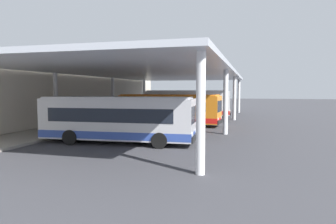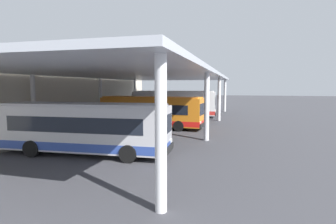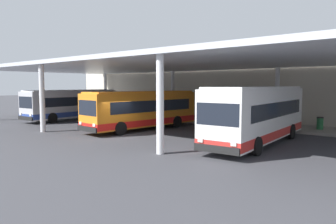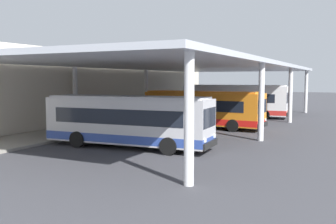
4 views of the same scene
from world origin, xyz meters
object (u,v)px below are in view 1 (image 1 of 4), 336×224
bus_nearest_bay (117,119)px  bench_waiting (129,111)px  bus_middle_bay (187,103)px  banner_sign (146,101)px  bus_second_bay (169,109)px  trash_bin (136,110)px

bus_nearest_bay → bench_waiting: size_ratio=5.92×
bus_nearest_bay → bus_middle_bay: size_ratio=0.93×
bench_waiting → banner_sign: (4.57, -0.88, 1.32)m
bus_nearest_bay → bus_middle_bay: bearing=-1.0°
bus_second_bay → banner_sign: banner_sign is taller
bus_middle_bay → bus_second_bay: bearing=-179.0°
trash_bin → banner_sign: banner_sign is taller
bus_second_bay → banner_sign: bearing=28.6°
bus_nearest_bay → bus_second_bay: (11.16, -0.56, 0.00)m
bus_second_bay → bench_waiting: size_ratio=5.93×
bus_nearest_bay → trash_bin: bus_nearest_bay is taller
bus_nearest_bay → bench_waiting: 21.44m
bus_nearest_bay → trash_bin: bearing=18.4°
bus_nearest_bay → bench_waiting: (20.01, 7.63, -0.99)m
bus_second_bay → bus_middle_bay: bearing=1.0°
bus_nearest_bay → bus_second_bay: 11.18m
bench_waiting → trash_bin: trash_bin is taller
bus_second_bay → trash_bin: (11.61, 8.15, -0.98)m
bus_second_bay → bench_waiting: bearing=42.8°
bench_waiting → banner_sign: banner_sign is taller
bus_middle_bay → bench_waiting: size_ratio=6.38×
trash_bin → bus_nearest_bay: bearing=-161.6°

